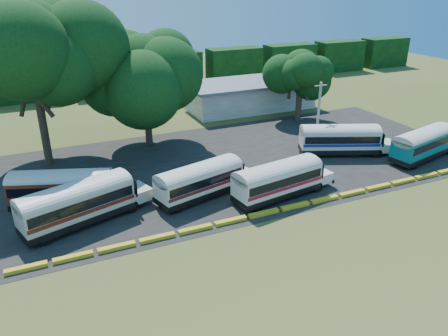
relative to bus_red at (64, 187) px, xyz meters
name	(u,v)px	position (x,y,z in m)	size (l,w,h in m)	color
ground	(218,233)	(10.07, -9.02, -1.90)	(160.00, 160.00, 0.00)	#314918
asphalt_strip	(180,172)	(11.07, 2.98, -1.89)	(64.00, 24.00, 0.02)	black
curb	(213,225)	(10.07, -8.02, -1.75)	(53.70, 0.45, 0.30)	gold
terminal_building	(249,95)	(28.07, 20.98, 0.14)	(19.00, 9.00, 4.00)	silver
treeline_backdrop	(103,75)	(10.07, 38.98, 1.10)	(130.00, 4.00, 6.00)	black
bus_red	(64,187)	(0.00, 0.00, 0.00)	(10.31, 5.66, 3.31)	black
bus_cream_west	(79,201)	(0.81, -3.30, 0.08)	(10.92, 5.74, 3.50)	black
bus_cream_east	(201,179)	(11.06, -3.00, -0.10)	(9.95, 4.76, 3.18)	black
bus_white_red	(279,178)	(17.28, -5.77, -0.04)	(10.25, 3.95, 3.28)	black
bus_white_blue	(341,138)	(28.70, 0.37, 0.00)	(10.40, 6.23, 3.36)	black
bus_teal	(424,142)	(35.91, -4.28, 0.01)	(10.41, 4.70, 3.33)	black
tree_west	(30,47)	(-0.68, 10.62, 9.97)	(12.04, 12.04, 16.33)	#34261A
tree_center	(144,70)	(10.39, 11.93, 6.75)	(10.47, 10.47, 12.52)	#34261A
tree_east	(301,69)	(31.44, 13.03, 5.00)	(6.75, 6.75, 9.46)	#34261A
utility_pole	(318,115)	(27.55, 3.29, 1.98)	(1.60, 0.30, 7.52)	gray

